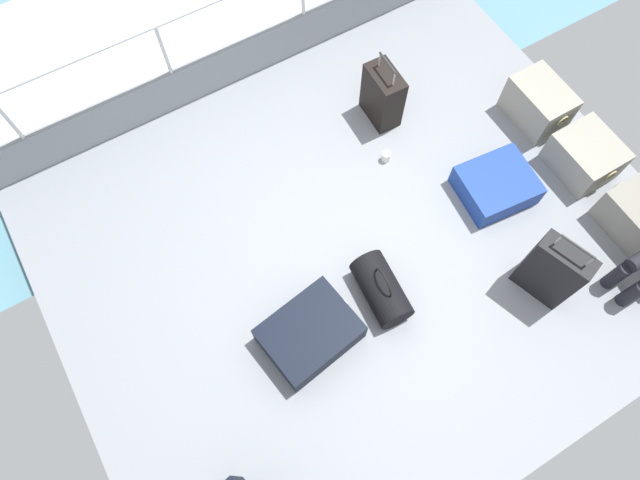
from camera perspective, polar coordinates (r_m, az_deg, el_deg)
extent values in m
cube|color=gray|center=(4.89, 4.13, -0.60)|extent=(4.40, 5.20, 0.06)
cube|color=gray|center=(5.72, -7.98, 17.90)|extent=(0.06, 5.20, 0.45)
cylinder|color=silver|center=(5.43, -28.36, 9.52)|extent=(0.04, 0.04, 1.00)
cylinder|color=silver|center=(5.40, -15.13, 16.62)|extent=(0.04, 0.04, 1.00)
cylinder|color=silver|center=(5.72, -1.73, 22.53)|extent=(0.04, 0.04, 1.00)
cube|color=white|center=(7.09, -13.06, 21.99)|extent=(2.40, 7.28, 0.01)
cube|color=gray|center=(5.74, 21.46, 12.90)|extent=(0.57, 0.40, 0.40)
torus|color=tan|center=(5.78, 19.90, 15.53)|extent=(0.02, 0.12, 0.12)
torus|color=tan|center=(5.60, 23.60, 11.14)|extent=(0.02, 0.12, 0.12)
cube|color=gray|center=(5.60, 25.53, 7.78)|extent=(0.55, 0.48, 0.35)
torus|color=tan|center=(5.61, 24.00, 10.38)|extent=(0.02, 0.12, 0.12)
torus|color=tan|center=(5.50, 27.65, 5.86)|extent=(0.02, 0.12, 0.12)
cube|color=gray|center=(5.47, 29.92, 1.89)|extent=(0.61, 0.42, 0.37)
torus|color=tan|center=(5.45, 28.22, 4.84)|extent=(0.02, 0.12, 0.12)
cylinder|color=black|center=(5.16, 29.37, -4.81)|extent=(0.11, 0.11, 0.35)
cylinder|color=black|center=(5.16, 28.13, -3.23)|extent=(0.11, 0.11, 0.35)
cube|color=black|center=(5.34, 6.42, 14.48)|extent=(0.41, 0.25, 0.57)
cylinder|color=#A5A8AD|center=(5.13, 6.13, 17.94)|extent=(0.02, 0.02, 0.15)
cylinder|color=#A5A8AD|center=(5.00, 7.60, 16.07)|extent=(0.02, 0.02, 0.15)
cylinder|color=#2D2D2D|center=(5.01, 6.96, 17.58)|extent=(0.26, 0.03, 0.02)
cube|color=white|center=(5.32, 7.68, 15.51)|extent=(0.05, 0.01, 0.08)
cube|color=black|center=(4.74, 22.67, -2.98)|extent=(0.47, 0.31, 0.71)
cylinder|color=#A5A8AD|center=(4.37, 23.27, 0.03)|extent=(0.02, 0.02, 0.14)
cylinder|color=#A5A8AD|center=(4.39, 25.97, -2.00)|extent=(0.02, 0.02, 0.14)
cylinder|color=#2D2D2D|center=(4.32, 24.98, -0.63)|extent=(0.27, 0.11, 0.02)
cube|color=green|center=(4.66, 23.92, -1.44)|extent=(0.05, 0.02, 0.08)
cube|color=black|center=(4.46, -1.06, -9.56)|extent=(0.65, 0.79, 0.26)
cube|color=white|center=(4.45, 2.60, -6.46)|extent=(0.05, 0.01, 0.08)
cube|color=navy|center=(5.22, 17.60, 5.37)|extent=(0.61, 0.68, 0.23)
cube|color=white|center=(5.36, 20.44, 6.58)|extent=(0.05, 0.01, 0.08)
cylinder|color=black|center=(4.57, 6.31, -5.04)|extent=(0.60, 0.35, 0.30)
torus|color=black|center=(4.42, 6.52, -4.38)|extent=(0.26, 0.04, 0.26)
cylinder|color=white|center=(5.24, 6.78, 8.50)|extent=(0.08, 0.08, 0.10)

